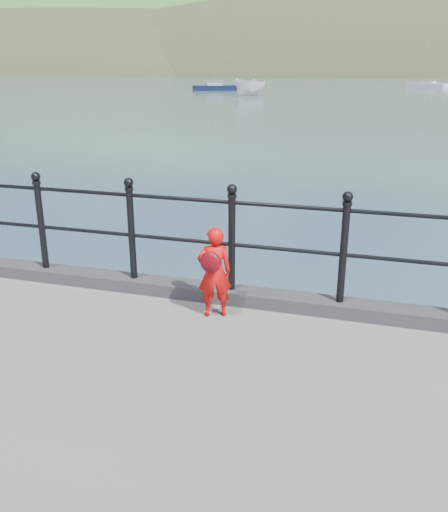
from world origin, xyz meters
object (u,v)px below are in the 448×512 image
(railing, at_px, (180,227))
(launch_white, at_px, (250,87))
(sailboat_left, at_px, (215,88))
(sailboat_deep, at_px, (427,85))
(child, at_px, (214,272))

(railing, bearing_deg, launch_white, 103.22)
(sailboat_left, bearing_deg, sailboat_deep, 7.47)
(sailboat_left, bearing_deg, railing, -98.25)
(launch_white, bearing_deg, sailboat_left, 151.09)
(railing, xyz_separation_m, sailboat_deep, (7.42, 90.03, -1.48))
(sailboat_left, height_order, sailboat_deep, sailboat_deep)
(launch_white, xyz_separation_m, sailboat_deep, (21.28, 31.05, -0.65))
(child, height_order, sailboat_left, sailboat_left)
(railing, distance_m, child, 0.74)
(sailboat_left, bearing_deg, child, -97.96)
(railing, xyz_separation_m, child, (0.53, -0.41, -0.33))
(child, distance_m, launch_white, 61.11)
(child, xyz_separation_m, launch_white, (-14.38, 59.39, -0.51))
(sailboat_left, distance_m, sailboat_deep, 35.03)
(railing, height_order, launch_white, railing)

